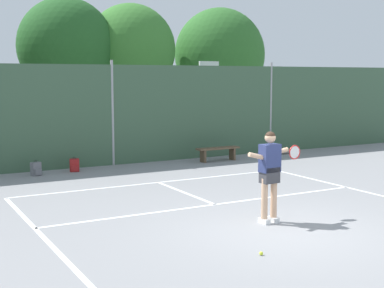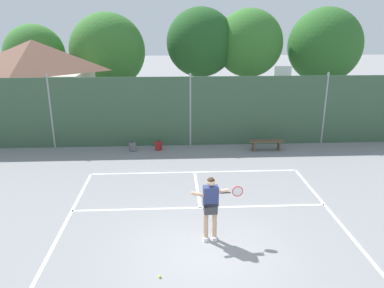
{
  "view_description": "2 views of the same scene",
  "coord_description": "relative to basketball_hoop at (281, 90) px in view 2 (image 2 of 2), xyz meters",
  "views": [
    {
      "loc": [
        -6.42,
        -8.01,
        2.93
      ],
      "look_at": [
        0.63,
        4.71,
        1.13
      ],
      "focal_mm": 50.97,
      "sensor_mm": 36.0,
      "label": 1
    },
    {
      "loc": [
        -0.84,
        -8.43,
        5.73
      ],
      "look_at": [
        -0.13,
        5.05,
        1.34
      ],
      "focal_mm": 35.2,
      "sensor_mm": 36.0,
      "label": 2
    }
  ],
  "objects": [
    {
      "name": "tennis_ball",
      "position": [
        -6.12,
        -12.03,
        -2.28
      ],
      "size": [
        0.07,
        0.07,
        0.07
      ],
      "primitive_type": "sphere",
      "color": "#CCE033",
      "rests_on": "ground"
    },
    {
      "name": "clubhouse_building",
      "position": [
        -13.28,
        1.88,
        0.18
      ],
      "size": [
        5.99,
        5.24,
        4.81
      ],
      "color": "beige",
      "rests_on": "ground"
    },
    {
      "name": "tennis_player",
      "position": [
        -4.77,
        -10.45,
        -1.2
      ],
      "size": [
        1.43,
        0.3,
        1.85
      ],
      "color": "silver",
      "rests_on": "ground"
    },
    {
      "name": "backpack_grey",
      "position": [
        -7.64,
        -2.82,
        -2.12
      ],
      "size": [
        0.33,
        0.31,
        0.46
      ],
      "color": "slate",
      "rests_on": "ground"
    },
    {
      "name": "court_markings",
      "position": [
        -4.91,
        -10.41,
        -2.31
      ],
      "size": [
        8.3,
        11.1,
        0.01
      ],
      "color": "white",
      "rests_on": "ground"
    },
    {
      "name": "treeline_backdrop",
      "position": [
        -3.87,
        7.08,
        1.76
      ],
      "size": [
        24.57,
        4.65,
        6.73
      ],
      "color": "brown",
      "rests_on": "ground"
    },
    {
      "name": "chainlink_fence",
      "position": [
        -4.91,
        -2.06,
        -0.65
      ],
      "size": [
        26.09,
        0.09,
        3.47
      ],
      "color": "#38563D",
      "rests_on": "ground"
    },
    {
      "name": "ground_plane",
      "position": [
        -4.91,
        -11.06,
        -2.31
      ],
      "size": [
        120.0,
        120.0,
        0.0
      ],
      "primitive_type": "plane",
      "color": "gray"
    },
    {
      "name": "courtside_bench",
      "position": [
        -1.41,
        -3.04,
        -1.95
      ],
      "size": [
        1.6,
        0.36,
        0.48
      ],
      "color": "brown",
      "rests_on": "ground"
    },
    {
      "name": "backpack_red",
      "position": [
        -6.44,
        -2.72,
        -2.12
      ],
      "size": [
        0.31,
        0.29,
        0.46
      ],
      "color": "maroon",
      "rests_on": "ground"
    },
    {
      "name": "basketball_hoop",
      "position": [
        0.0,
        0.0,
        0.0
      ],
      "size": [
        0.9,
        0.67,
        3.55
      ],
      "color": "#9E9EA3",
      "rests_on": "ground"
    }
  ]
}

